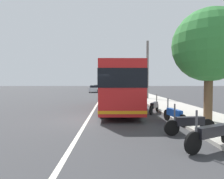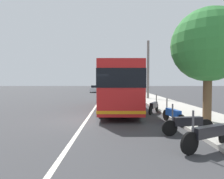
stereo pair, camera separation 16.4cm
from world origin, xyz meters
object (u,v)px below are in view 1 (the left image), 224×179
object	(u,v)px
motorcycle_by_tree	(212,134)
motorcycle_angled	(190,123)
coach_bus	(118,85)
roadside_tree_near_camera	(209,46)
car_far_distant	(98,88)
motorcycle_nearest_curb	(154,106)
car_side_street	(94,89)
car_ahead_same_lane	(112,88)
motorcycle_mid_row	(174,114)
utility_pole	(147,70)

from	to	relation	value
motorcycle_by_tree	motorcycle_angled	world-z (taller)	motorcycle_by_tree
coach_bus	motorcycle_angled	xyz separation A→B (m)	(-7.53, -2.55, -1.42)
motorcycle_by_tree	roadside_tree_near_camera	distance (m)	5.36
coach_bus	roadside_tree_near_camera	size ratio (longest dim) A/B	1.95
car_far_distant	roadside_tree_near_camera	world-z (taller)	roadside_tree_near_camera
motorcycle_nearest_curb	car_side_street	distance (m)	28.50
motorcycle_by_tree	car_ahead_same_lane	xyz separation A→B (m)	(41.48, 2.74, 0.22)
car_far_distant	roadside_tree_near_camera	bearing A→B (deg)	16.01
car_side_street	roadside_tree_near_camera	distance (m)	32.49
motorcycle_mid_row	motorcycle_nearest_curb	bearing A→B (deg)	-6.08
car_ahead_same_lane	car_side_street	size ratio (longest dim) A/B	0.97
coach_bus	motorcycle_nearest_curb	world-z (taller)	coach_bus
motorcycle_mid_row	motorcycle_nearest_curb	distance (m)	3.39
car_far_distant	car_ahead_same_lane	bearing A→B (deg)	77.22
car_side_street	motorcycle_by_tree	bearing A→B (deg)	14.25
car_side_street	utility_pole	distance (m)	19.18
motorcycle_mid_row	coach_bus	bearing A→B (deg)	16.36
car_far_distant	motorcycle_angled	bearing A→B (deg)	13.01
motorcycle_mid_row	car_side_street	size ratio (longest dim) A/B	0.49
motorcycle_mid_row	car_far_distant	size ratio (longest dim) A/B	0.51
car_side_street	car_far_distant	bearing A→B (deg)	-179.05
coach_bus	motorcycle_nearest_curb	xyz separation A→B (m)	(-2.02, -2.44, -1.42)
coach_bus	utility_pole	bearing A→B (deg)	-25.46
motorcycle_angled	utility_pole	distance (m)	16.50
coach_bus	car_far_distant	world-z (taller)	coach_bus
motorcycle_nearest_curb	motorcycle_angled	bearing A→B (deg)	-151.09
car_ahead_same_lane	utility_pole	distance (m)	24.27
motorcycle_angled	roadside_tree_near_camera	xyz separation A→B (m)	(2.02, -1.79, 3.47)
coach_bus	car_far_distant	distance (m)	33.59
coach_bus	motorcycle_angled	distance (m)	8.07
car_far_distant	roadside_tree_near_camera	distance (m)	39.82
motorcycle_by_tree	car_side_street	bearing A→B (deg)	-106.40
motorcycle_mid_row	car_far_distant	xyz separation A→B (m)	(38.77, 6.33, 0.26)
coach_bus	motorcycle_nearest_curb	size ratio (longest dim) A/B	5.62
motorcycle_mid_row	roadside_tree_near_camera	size ratio (longest dim) A/B	0.38
car_side_street	roadside_tree_near_camera	xyz separation A→B (m)	(-31.23, -8.37, 3.22)
car_ahead_same_lane	motorcycle_angled	bearing A→B (deg)	-172.64
coach_bus	car_ahead_same_lane	size ratio (longest dim) A/B	2.58
motorcycle_nearest_curb	roadside_tree_near_camera	distance (m)	5.27
coach_bus	roadside_tree_near_camera	xyz separation A→B (m)	(-5.50, -4.34, 2.05)
car_far_distant	motorcycle_by_tree	bearing A→B (deg)	12.66
car_far_distant	motorcycle_nearest_curb	bearing A→B (deg)	14.15
car_side_street	motorcycle_angled	bearing A→B (deg)	14.79
motorcycle_by_tree	motorcycle_nearest_curb	size ratio (longest dim) A/B	1.08
coach_bus	motorcycle_by_tree	distance (m)	9.62
motorcycle_by_tree	utility_pole	distance (m)	18.11
coach_bus	utility_pole	size ratio (longest dim) A/B	1.54
car_ahead_same_lane	car_side_street	world-z (taller)	car_side_street
motorcycle_nearest_curb	car_side_street	bearing A→B (deg)	40.85
roadside_tree_near_camera	car_side_street	bearing A→B (deg)	15.00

